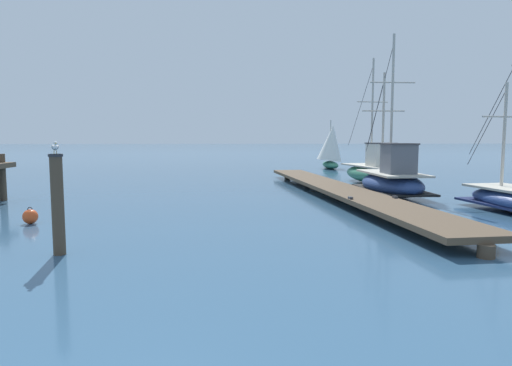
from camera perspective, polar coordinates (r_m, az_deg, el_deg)
name	(u,v)px	position (r m, az deg, el deg)	size (l,w,h in m)	color
floating_dock	(336,188)	(19.53, 10.16, -0.66)	(3.06, 20.34, 0.53)	brown
fishing_boat_0	(392,180)	(20.05, 17.02, 0.36)	(2.22, 5.78, 6.91)	navy
fishing_boat_1	(374,171)	(25.66, 14.82, 1.50)	(2.75, 6.18, 6.90)	#337556
mooring_piling	(58,203)	(10.47, -23.99, -2.35)	(0.30, 0.30, 2.18)	#4C3D2D
perched_seagull	(55,147)	(10.39, -24.26, 4.23)	(0.24, 0.36, 0.26)	gold
mooring_buoy	(30,217)	(14.73, -26.85, -3.84)	(0.43, 0.43, 0.50)	#E04C1E
distant_sailboat	(331,147)	(37.40, 9.55, 4.56)	(2.44, 4.11, 4.00)	#337556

